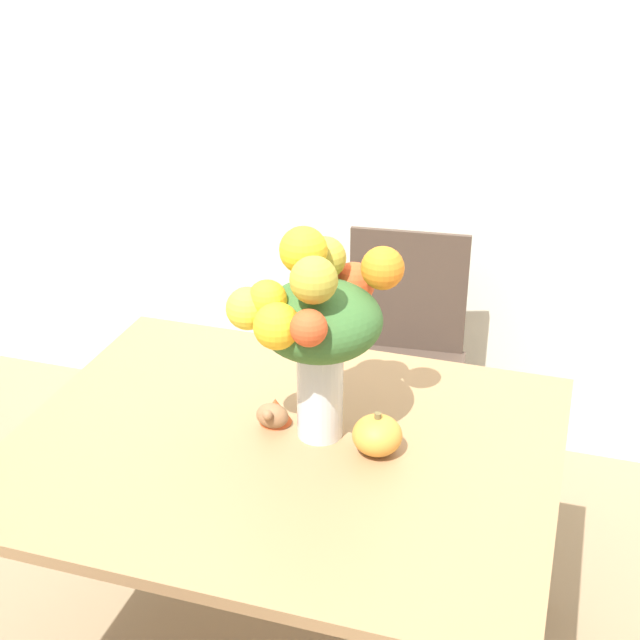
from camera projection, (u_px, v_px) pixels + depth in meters
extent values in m
cube|color=silver|center=(411.00, 77.00, 2.98)|extent=(8.00, 0.06, 2.70)
cube|color=#9E754C|center=(283.00, 448.00, 2.13)|extent=(1.29, 1.03, 0.03)
cylinder|color=#9E754C|center=(160.00, 435.00, 2.84)|extent=(0.06, 0.06, 0.71)
cylinder|color=#9E754C|center=(534.00, 504.00, 2.53)|extent=(0.06, 0.06, 0.71)
cylinder|color=silver|center=(320.00, 389.00, 2.10)|extent=(0.11, 0.11, 0.25)
cylinder|color=silver|center=(320.00, 412.00, 2.13)|extent=(0.10, 0.10, 0.12)
cylinder|color=#38662D|center=(329.00, 376.00, 2.08)|extent=(0.01, 0.01, 0.31)
cylinder|color=#38662D|center=(325.00, 371.00, 2.10)|extent=(0.01, 0.01, 0.31)
cylinder|color=#38662D|center=(314.00, 371.00, 2.10)|extent=(0.01, 0.01, 0.31)
cylinder|color=#38662D|center=(311.00, 377.00, 2.08)|extent=(0.01, 0.01, 0.31)
cylinder|color=#38662D|center=(320.00, 380.00, 2.07)|extent=(0.01, 0.01, 0.31)
ellipsoid|color=#38662D|center=(320.00, 320.00, 2.02)|extent=(0.29, 0.29, 0.17)
sphere|color=yellow|center=(303.00, 250.00, 1.97)|extent=(0.11, 0.11, 0.11)
sphere|color=yellow|center=(307.00, 260.00, 2.01)|extent=(0.09, 0.09, 0.09)
sphere|color=yellow|center=(248.00, 308.00, 1.96)|extent=(0.10, 0.10, 0.10)
sphere|color=orange|center=(383.00, 268.00, 2.02)|extent=(0.10, 0.10, 0.10)
sphere|color=yellow|center=(267.00, 299.00, 1.95)|extent=(0.09, 0.09, 0.09)
sphere|color=#D64C23|center=(353.00, 284.00, 2.12)|extent=(0.10, 0.10, 0.10)
sphere|color=#AD9E33|center=(324.00, 258.00, 2.05)|extent=(0.10, 0.10, 0.10)
sphere|color=yellow|center=(277.00, 326.00, 1.91)|extent=(0.10, 0.10, 0.10)
sphere|color=#D64C23|center=(309.00, 328.00, 1.87)|extent=(0.08, 0.08, 0.08)
sphere|color=#AD9E33|center=(314.00, 280.00, 1.89)|extent=(0.10, 0.10, 0.10)
ellipsoid|color=gold|center=(377.00, 435.00, 2.07)|extent=(0.12, 0.12, 0.09)
cylinder|color=brown|center=(378.00, 417.00, 2.05)|extent=(0.02, 0.02, 0.02)
ellipsoid|color=#936642|center=(272.00, 416.00, 2.17)|extent=(0.08, 0.06, 0.06)
cone|color=#C64C23|center=(275.00, 410.00, 2.19)|extent=(0.08, 0.08, 0.07)
sphere|color=#936642|center=(267.00, 415.00, 2.14)|extent=(0.03, 0.03, 0.03)
cube|color=#47382D|center=(397.00, 378.00, 2.94)|extent=(0.46, 0.46, 0.02)
cylinder|color=#47382D|center=(336.00, 461.00, 2.93)|extent=(0.04, 0.04, 0.46)
cylinder|color=#47382D|center=(440.00, 474.00, 2.86)|extent=(0.04, 0.04, 0.46)
cylinder|color=#47382D|center=(354.00, 407.00, 3.23)|extent=(0.04, 0.04, 0.46)
cylinder|color=#47382D|center=(449.00, 418.00, 3.16)|extent=(0.04, 0.04, 0.46)
cube|color=#47382D|center=(408.00, 291.00, 3.01)|extent=(0.40, 0.05, 0.43)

